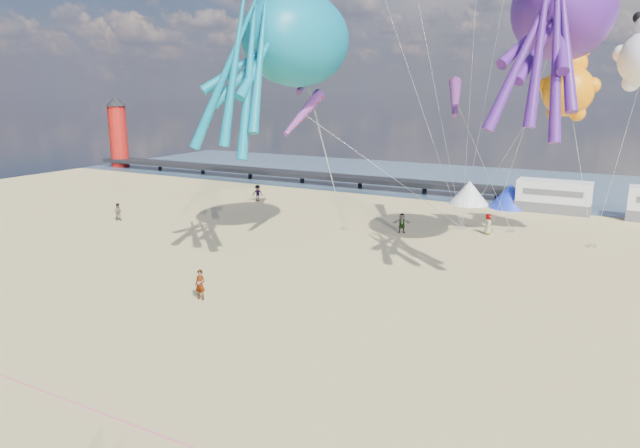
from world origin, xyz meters
The scene contains 24 objects.
ground centered at (0.00, 0.00, 0.00)m, with size 120.00×120.00×0.00m, color #D2BB79.
water centered at (0.00, 55.00, 0.02)m, with size 120.00×120.00×0.00m, color #37536A.
pier centered at (-28.00, 44.00, 1.00)m, with size 60.00×3.00×0.50m, color black.
lighthouse centered at (-56.00, 44.00, 4.50)m, with size 2.60×2.60×9.00m, color #A5140F.
motorhome_0 centered at (6.00, 40.00, 1.50)m, with size 6.60×2.50×3.00m, color silver.
tent_white centered at (-2.00, 40.00, 1.20)m, with size 4.00×4.00×2.40m, color white.
tent_blue centered at (2.00, 40.00, 1.20)m, with size 4.00×4.00×2.40m, color #1933CC.
rope_line centered at (0.00, -5.00, 0.02)m, with size 0.03×0.03×34.00m, color #F2338C.
standing_person centered at (-8.10, 5.66, 0.85)m, with size 0.62×0.41×1.71m, color tan.
beachgoer_0 centered at (2.53, 28.22, 0.85)m, with size 0.62×0.41×1.70m, color #7F6659.
beachgoer_1 centered at (-27.59, 17.60, 0.77)m, with size 0.76×0.49×1.55m, color #7F6659.
beachgoer_2 centered at (-21.77, 30.96, 0.85)m, with size 0.83×0.64×1.70m, color #7F6659.
beachgoer_4 centered at (-3.72, 25.33, 0.81)m, with size 0.95×0.40×1.63m, color #7F6659.
sandbag_a centered at (-8.26, 24.03, 0.11)m, with size 0.50×0.35×0.22m, color gray.
sandbag_b centered at (2.59, 29.04, 0.11)m, with size 0.50×0.35×0.22m, color gray.
sandbag_c centered at (10.26, 27.90, 0.11)m, with size 0.50×0.35×0.22m, color gray.
sandbag_d centered at (4.08, 29.78, 0.11)m, with size 0.50×0.35×0.22m, color gray.
sandbag_e centered at (0.28, 28.87, 0.11)m, with size 0.50×0.35×0.22m, color gray.
kite_octopus_teal centered at (-9.00, 17.85, 14.72)m, with size 4.91×11.45×13.09m, color #07728E, non-canonical shape.
kite_octopus_purple centered at (7.63, 20.23, 15.85)m, with size 4.66×10.88×12.44m, color #4A1A7C, non-canonical shape.
kite_teddy_orange centered at (7.74, 25.92, 11.25)m, with size 4.14×3.90×5.85m, color orange, non-canonical shape.
windsock_left centered at (-11.20, 22.73, 12.33)m, with size 1.10×6.74×6.74m, color red, non-canonical shape.
windsock_mid centered at (-0.34, 26.93, 10.71)m, with size 1.00×5.76×5.76m, color red, non-canonical shape.
windsock_right centered at (-8.74, 18.17, 9.71)m, with size 0.90×5.55×5.55m, color red, non-canonical shape.
Camera 1 is at (11.95, -17.35, 11.30)m, focal length 32.00 mm.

